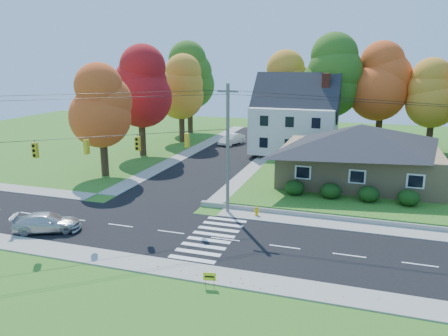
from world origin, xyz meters
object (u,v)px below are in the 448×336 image
Objects in this scene: fire_hydrant at (257,212)px; ranch_house at (359,152)px; white_car at (232,139)px; silver_sedan at (47,222)px.

ranch_house is at bearing 57.05° from fire_hydrant.
fire_hydrant is at bearing -122.95° from ranch_house.
white_car is 6.12× the size of fire_hydrant.
white_car reaches higher than silver_sedan.
white_car reaches higher than fire_hydrant.
fire_hydrant is (-7.11, -10.97, -2.91)m from ranch_house.
silver_sedan is 15.16m from fire_hydrant.
silver_sedan is at bearing -77.23° from white_car.
ranch_house is 13.40m from fire_hydrant.
ranch_house is 3.22× the size of silver_sedan.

